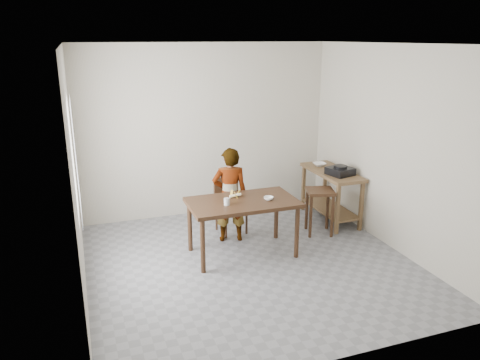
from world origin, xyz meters
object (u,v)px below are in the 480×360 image
object	(u,v)px
child	(230,195)
dining_chair	(231,206)
dining_table	(243,228)
stool	(319,212)
prep_counter	(331,195)

from	to	relation	value
child	dining_chair	size ratio (longest dim) A/B	1.67
dining_chair	dining_table	bearing A→B (deg)	-104.47
child	dining_chair	world-z (taller)	child
dining_chair	stool	world-z (taller)	dining_chair
dining_table	stool	distance (m)	1.32
prep_counter	stool	distance (m)	0.60
dining_chair	stool	xyz separation A→B (m)	(1.20, -0.47, -0.07)
child	stool	bearing A→B (deg)	-177.22
child	stool	xyz separation A→B (m)	(1.30, -0.21, -0.34)
dining_table	child	bearing A→B (deg)	91.47
prep_counter	dining_chair	bearing A→B (deg)	178.37
child	dining_chair	bearing A→B (deg)	-100.39
dining_table	dining_chair	distance (m)	0.75
prep_counter	stool	world-z (taller)	prep_counter
dining_chair	stool	distance (m)	1.29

